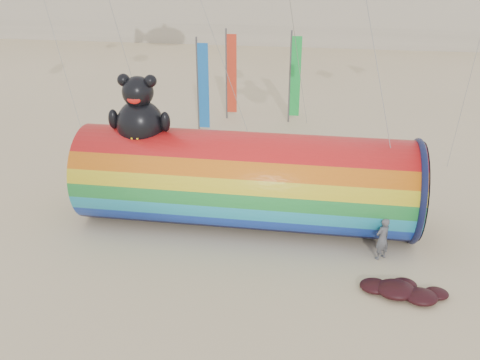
# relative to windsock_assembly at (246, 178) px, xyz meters

# --- Properties ---
(ground) EXTENTS (160.00, 160.00, 0.00)m
(ground) POSITION_rel_windsock_assembly_xyz_m (-0.49, -2.89, -1.86)
(ground) COLOR #CCB58C
(ground) RESTS_ON ground
(windsock_assembly) EXTENTS (12.14, 3.70, 5.60)m
(windsock_assembly) POSITION_rel_windsock_assembly_xyz_m (0.00, 0.00, 0.00)
(windsock_assembly) COLOR red
(windsock_assembly) RESTS_ON ground
(kite_handler) EXTENTS (0.66, 0.64, 1.53)m
(kite_handler) POSITION_rel_windsock_assembly_xyz_m (4.82, -1.73, -1.09)
(kite_handler) COLOR #4F4F55
(kite_handler) RESTS_ON ground
(fabric_bundle) EXTENTS (2.62, 1.35, 0.41)m
(fabric_bundle) POSITION_rel_windsock_assembly_xyz_m (5.29, -3.69, -1.68)
(fabric_bundle) COLOR #380A0E
(fabric_bundle) RESTS_ON ground
(festival_banners) EXTENTS (5.30, 3.05, 5.20)m
(festival_banners) POSITION_rel_windsock_assembly_xyz_m (-1.81, 11.41, 0.78)
(festival_banners) COLOR #59595E
(festival_banners) RESTS_ON ground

